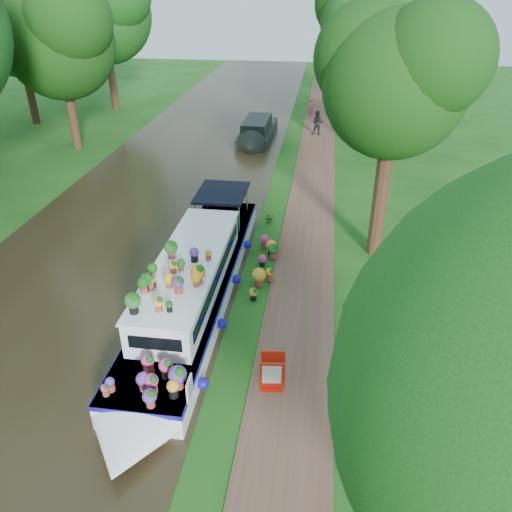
{
  "coord_description": "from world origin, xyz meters",
  "views": [
    {
      "loc": [
        1.61,
        -14.42,
        9.48
      ],
      "look_at": [
        -0.37,
        -0.22,
        1.3
      ],
      "focal_mm": 35.0,
      "sensor_mm": 36.0,
      "label": 1
    }
  ],
  "objects_px": {
    "plant_boat": "(191,286)",
    "pedestrian_dark": "(318,123)",
    "second_boat": "(257,131)",
    "sandwich_board": "(272,374)",
    "pedestrian_pink": "(311,109)"
  },
  "relations": [
    {
      "from": "second_boat",
      "to": "pedestrian_dark",
      "type": "bearing_deg",
      "value": 21.63
    },
    {
      "from": "second_boat",
      "to": "sandwich_board",
      "type": "bearing_deg",
      "value": -80.06
    },
    {
      "from": "plant_boat",
      "to": "pedestrian_pink",
      "type": "relative_size",
      "value": 8.97
    },
    {
      "from": "sandwich_board",
      "to": "pedestrian_pink",
      "type": "bearing_deg",
      "value": 83.8
    },
    {
      "from": "plant_boat",
      "to": "second_boat",
      "type": "bearing_deg",
      "value": 91.51
    },
    {
      "from": "second_boat",
      "to": "pedestrian_dark",
      "type": "height_order",
      "value": "pedestrian_dark"
    },
    {
      "from": "sandwich_board",
      "to": "pedestrian_dark",
      "type": "relative_size",
      "value": 0.65
    },
    {
      "from": "sandwich_board",
      "to": "plant_boat",
      "type": "bearing_deg",
      "value": 126.16
    },
    {
      "from": "plant_boat",
      "to": "second_boat",
      "type": "relative_size",
      "value": 1.99
    },
    {
      "from": "plant_boat",
      "to": "second_boat",
      "type": "xyz_separation_m",
      "value": [
        -0.5,
        18.94,
        -0.32
      ]
    },
    {
      "from": "second_boat",
      "to": "pedestrian_dark",
      "type": "relative_size",
      "value": 4.35
    },
    {
      "from": "plant_boat",
      "to": "pedestrian_dark",
      "type": "bearing_deg",
      "value": 80.66
    },
    {
      "from": "sandwich_board",
      "to": "pedestrian_dark",
      "type": "bearing_deg",
      "value": 82.4
    },
    {
      "from": "plant_boat",
      "to": "pedestrian_pink",
      "type": "xyz_separation_m",
      "value": [
        2.75,
        24.29,
        -0.07
      ]
    },
    {
      "from": "plant_boat",
      "to": "sandwich_board",
      "type": "relative_size",
      "value": 13.34
    }
  ]
}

